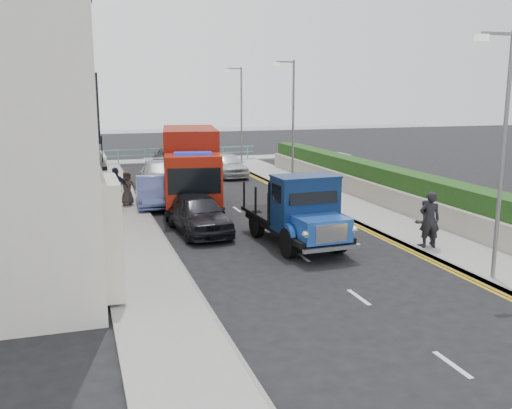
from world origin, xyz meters
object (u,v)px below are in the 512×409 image
at_px(lamp_mid, 291,117).
at_px(pedestrian_east_near, 430,220).
at_px(lamp_far, 240,111).
at_px(parked_car_front, 198,213).
at_px(lamp_near, 500,143).
at_px(bedford_lorry, 303,215).
at_px(red_lorry, 191,166).

bearing_deg(lamp_mid, pedestrian_east_near, -88.99).
bearing_deg(lamp_far, parked_car_front, -110.90).
height_order(lamp_near, lamp_far, same).
height_order(bedford_lorry, red_lorry, red_lorry).
distance_m(lamp_mid, parked_car_front, 10.79).
bearing_deg(lamp_near, bedford_lorry, 127.45).
xyz_separation_m(lamp_near, red_lorry, (-6.10, 13.07, -2.03)).
relative_size(lamp_mid, parked_car_front, 1.56).
height_order(red_lorry, pedestrian_east_near, red_lorry).
bearing_deg(bedford_lorry, pedestrian_east_near, -24.98).
bearing_deg(lamp_far, bedford_lorry, -100.20).
bearing_deg(bedford_lorry, lamp_near, -55.72).
height_order(red_lorry, parked_car_front, red_lorry).
distance_m(red_lorry, pedestrian_east_near, 11.63).
bearing_deg(parked_car_front, lamp_mid, 45.05).
bearing_deg(lamp_near, lamp_mid, 90.00).
height_order(lamp_near, red_lorry, lamp_near).
relative_size(parked_car_front, pedestrian_east_near, 2.31).
height_order(lamp_mid, lamp_far, same).
height_order(lamp_far, red_lorry, lamp_far).
xyz_separation_m(lamp_mid, lamp_far, (0.00, 10.00, 0.00)).
xyz_separation_m(lamp_mid, parked_car_front, (-6.78, -7.75, -3.23)).
xyz_separation_m(red_lorry, pedestrian_east_near, (6.32, -9.73, -0.87)).
bearing_deg(pedestrian_east_near, lamp_far, -73.15).
relative_size(lamp_mid, lamp_far, 1.00).
relative_size(lamp_far, pedestrian_east_near, 3.59).
distance_m(bedford_lorry, pedestrian_east_near, 4.32).
relative_size(lamp_near, parked_car_front, 1.56).
height_order(lamp_far, parked_car_front, lamp_far).
relative_size(lamp_mid, pedestrian_east_near, 3.59).
xyz_separation_m(bedford_lorry, parked_car_front, (-2.99, 3.30, -0.41)).
bearing_deg(pedestrian_east_near, lamp_mid, -72.71).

